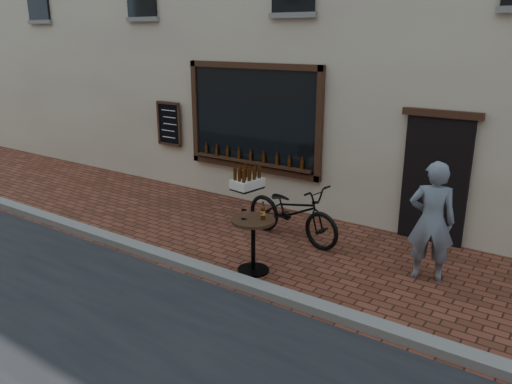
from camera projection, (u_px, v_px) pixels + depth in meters
The scene contains 5 objects.
ground at pixel (225, 288), 7.18m from camera, with size 90.00×90.00×0.00m, color #4E2619.
kerb at pixel (233, 279), 7.32m from camera, with size 90.00×0.25×0.12m, color slate.
cargo_bicycle at pixel (290, 210), 8.81m from camera, with size 2.37×1.00×1.12m.
bistro_table at pixel (253, 234), 7.54m from camera, with size 0.67×0.67×1.15m.
pedestrian at pixel (431, 221), 7.23m from camera, with size 0.66×0.43×1.81m, color slate.
Camera 1 is at (4.02, -5.05, 3.47)m, focal length 35.00 mm.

